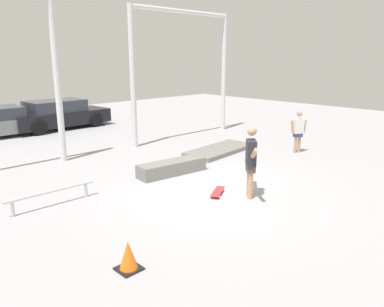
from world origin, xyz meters
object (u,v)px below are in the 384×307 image
skateboarder (251,158)px  parked_car_black (59,115)px  manual_pad (220,150)px  grind_box (172,168)px  skateboard (218,192)px  grind_rail (51,194)px  bystander (298,130)px  traffic_cone (128,256)px

skateboarder → parked_car_black: size_ratio=0.38×
manual_pad → grind_box: bearing=-165.4°
skateboard → grind_box: 2.03m
skateboard → grind_rail: bearing=117.5°
grind_box → grind_rail: size_ratio=1.00×
bystander → grind_box: bearing=14.4°
skateboard → traffic_cone: bearing=170.4°
parked_car_black → bystander: size_ratio=3.12×
skateboard → manual_pad: (3.17, 2.76, 0.01)m
skateboarder → grind_rail: skateboarder is taller
parked_car_black → manual_pad: bearing=-78.6°
skateboarder → manual_pad: (2.78, 3.43, -0.89)m
skateboard → grind_rail: 3.87m
grind_box → traffic_cone: size_ratio=4.23×
traffic_cone → parked_car_black: bearing=69.3°
manual_pad → traffic_cone: traffic_cone is taller
manual_pad → bystander: bearing=-45.5°
skateboarder → parked_car_black: (0.73, 11.64, -0.32)m
grind_rail → traffic_cone: size_ratio=4.21×
parked_car_black → traffic_cone: size_ratio=9.38×
skateboard → traffic_cone: size_ratio=1.60×
grind_box → bystander: size_ratio=1.41×
skateboarder → skateboard: skateboarder is taller
skateboarder → traffic_cone: skateboarder is taller
grind_box → grind_rail: bearing=178.4°
parked_car_black → grind_box: bearing=-98.0°
skateboard → grind_rail: size_ratio=0.38×
skateboarder → parked_car_black: bearing=41.2°
parked_car_black → traffic_cone: 13.09m
grind_box → parked_car_black: 9.01m
skateboarder → skateboard: (-0.39, 0.67, -0.90)m
manual_pad → traffic_cone: 7.80m
grind_box → manual_pad: (2.90, 0.76, -0.12)m
grind_box → grind_rail: (-3.51, 0.10, 0.10)m
skateboarder → grind_rail: bearing=97.4°
skateboarder → grind_box: (-0.12, 2.67, -0.77)m
skateboard → traffic_cone: 3.74m
manual_pad → bystander: (1.90, -1.93, 0.74)m
grind_box → traffic_cone: bearing=-139.0°
skateboarder → grind_box: bearing=47.4°
skateboarder → manual_pad: skateboarder is taller
manual_pad → traffic_cone: size_ratio=5.73×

